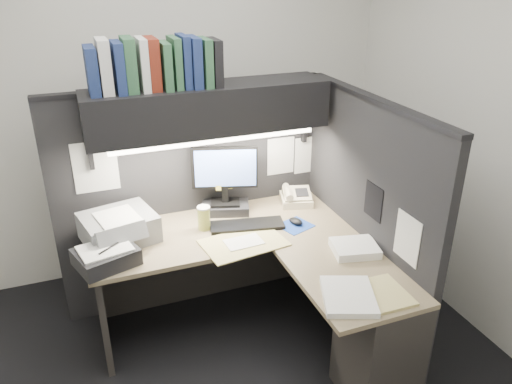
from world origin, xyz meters
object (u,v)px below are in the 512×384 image
(coffee_cup, at_px, (204,219))
(monitor, at_px, (225,187))
(printer, at_px, (119,227))
(notebook_stack, at_px, (106,257))
(telephone, at_px, (296,197))
(keyboard, at_px, (247,225))
(desk, at_px, (296,302))
(overhead_shelf, at_px, (208,109))

(coffee_cup, bearing_deg, monitor, 41.59)
(printer, height_order, notebook_stack, printer)
(coffee_cup, distance_m, printer, 0.54)
(monitor, distance_m, coffee_cup, 0.30)
(printer, bearing_deg, notebook_stack, -125.20)
(monitor, bearing_deg, telephone, 12.17)
(keyboard, distance_m, printer, 0.83)
(desk, relative_size, notebook_stack, 5.14)
(printer, xyz_separation_m, notebook_stack, (-0.11, -0.27, -0.04))
(notebook_stack, bearing_deg, monitor, 24.66)
(monitor, bearing_deg, printer, -153.02)
(keyboard, relative_size, coffee_cup, 3.24)
(monitor, xyz_separation_m, keyboard, (0.07, -0.26, -0.18))
(printer, bearing_deg, overhead_shelf, -4.33)
(keyboard, xyz_separation_m, telephone, (0.46, 0.21, 0.03))
(desk, height_order, overhead_shelf, overhead_shelf)
(overhead_shelf, xyz_separation_m, telephone, (0.63, -0.02, -0.73))
(monitor, height_order, notebook_stack, monitor)
(coffee_cup, bearing_deg, desk, -55.91)
(telephone, bearing_deg, keyboard, -139.30)
(desk, relative_size, coffee_cup, 11.16)
(printer, bearing_deg, coffee_cup, -18.96)
(keyboard, distance_m, coffee_cup, 0.29)
(telephone, relative_size, coffee_cup, 1.50)
(overhead_shelf, distance_m, notebook_stack, 1.11)
(monitor, xyz_separation_m, notebook_stack, (-0.86, -0.39, -0.15))
(overhead_shelf, height_order, printer, overhead_shelf)
(overhead_shelf, bearing_deg, telephone, -1.53)
(coffee_cup, bearing_deg, telephone, 10.57)
(desk, xyz_separation_m, printer, (-0.95, 0.66, 0.37))
(overhead_shelf, xyz_separation_m, monitor, (0.11, 0.03, -0.57))
(telephone, distance_m, notebook_stack, 1.43)
(telephone, relative_size, printer, 0.53)
(keyboard, height_order, printer, printer)
(overhead_shelf, bearing_deg, desk, -68.21)
(overhead_shelf, height_order, keyboard, overhead_shelf)
(overhead_shelf, xyz_separation_m, coffee_cup, (-0.10, -0.15, -0.69))
(coffee_cup, bearing_deg, overhead_shelf, 56.10)
(telephone, bearing_deg, desk, -98.50)
(desk, xyz_separation_m, overhead_shelf, (-0.30, 0.75, 1.06))
(overhead_shelf, relative_size, telephone, 6.79)
(keyboard, relative_size, telephone, 2.16)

